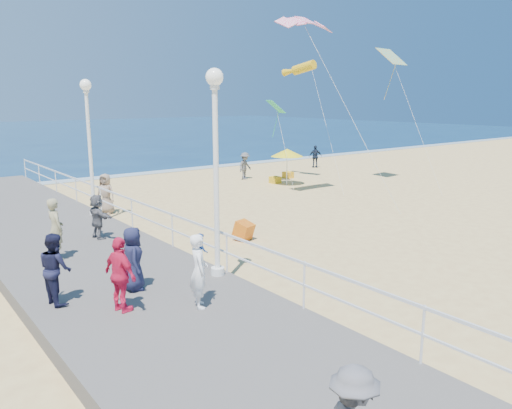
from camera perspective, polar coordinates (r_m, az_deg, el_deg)
ground at (r=16.93m, az=10.94°, el=-5.33°), size 160.00×160.00×0.00m
surf_line at (r=33.75m, az=-16.21°, el=3.08°), size 160.00×1.20×0.04m
boardwalk at (r=12.52m, az=-12.73°, el=-10.75°), size 5.00×44.00×0.40m
railing at (r=13.32m, az=-3.37°, el=-4.29°), size 0.05×42.00×0.55m
lamp_post_mid at (r=12.69m, az=-4.62°, el=5.99°), size 0.44×0.44×5.32m
lamp_post_far at (r=20.78m, az=-18.56°, el=7.74°), size 0.44×0.44×5.32m
woman_holding_toddler at (r=11.22m, az=-6.54°, el=-7.54°), size 0.60×0.72×1.69m
toddler_held at (r=11.29m, az=-6.34°, el=-5.25°), size 0.42×0.47×0.79m
spectator_3 at (r=11.30m, az=-15.23°, el=-7.77°), size 0.63×1.06×1.68m
spectator_4 at (r=12.50m, az=-13.87°, el=-6.04°), size 0.72×0.89×1.57m
spectator_5 at (r=17.38m, az=-17.67°, el=-1.32°), size 0.54×1.41×1.49m
spectator_6 at (r=15.52m, az=-21.92°, el=-2.60°), size 0.48×0.69×1.80m
spectator_7 at (r=12.24m, az=-21.95°, el=-6.80°), size 0.72×0.87×1.64m
beach_walker_a at (r=31.40m, az=-1.27°, el=4.43°), size 1.24×0.93×1.70m
beach_walker_b at (r=37.05m, az=6.80°, el=5.47°), size 1.02×0.86×1.64m
beach_walker_c at (r=22.84m, az=-16.80°, el=1.17°), size 0.98×1.04×1.79m
box_kite at (r=17.87m, az=-1.43°, el=-3.19°), size 0.74×0.84×0.74m
beach_umbrella at (r=29.17m, az=3.57°, el=5.93°), size 1.90×1.90×2.14m
beach_chair_left at (r=32.07m, az=3.67°, el=3.40°), size 0.55×0.55×0.40m
beach_chair_right at (r=30.05m, az=2.20°, el=2.83°), size 0.55×0.55×0.40m
kite_parafoil at (r=25.03m, az=5.65°, el=20.23°), size 3.11×0.94×0.65m
kite_windsock at (r=30.80m, az=5.52°, el=15.31°), size 0.99×2.56×1.05m
kite_diamond_multi at (r=30.99m, az=15.22°, el=16.00°), size 1.68×1.39×0.98m
kite_diamond_green at (r=29.48m, az=2.28°, el=11.11°), size 1.23×1.37×0.75m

